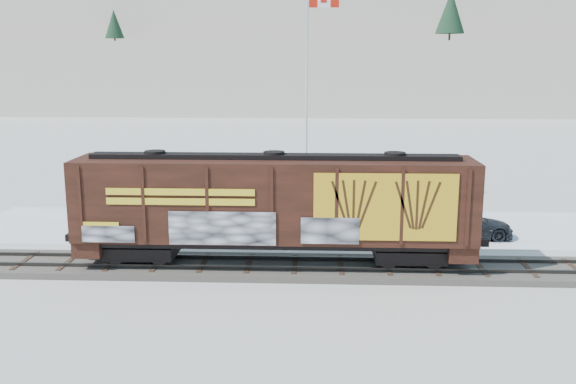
{
  "coord_description": "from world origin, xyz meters",
  "views": [
    {
      "loc": [
        -1.09,
        -26.69,
        9.0
      ],
      "look_at": [
        -2.43,
        3.0,
        2.89
      ],
      "focal_mm": 40.0,
      "sensor_mm": 36.0,
      "label": 1
    }
  ],
  "objects_px": {
    "hopper_railcar": "(274,203)",
    "car_white": "(401,216)",
    "car_silver": "(279,219)",
    "car_dark": "(464,224)",
    "flagpole": "(308,128)"
  },
  "relations": [
    {
      "from": "flagpole",
      "to": "car_white",
      "type": "xyz_separation_m",
      "value": [
        5.08,
        -5.01,
        -4.2
      ]
    },
    {
      "from": "hopper_railcar",
      "to": "car_white",
      "type": "relative_size",
      "value": 3.59
    },
    {
      "from": "hopper_railcar",
      "to": "flagpole",
      "type": "relative_size",
      "value": 1.28
    },
    {
      "from": "car_silver",
      "to": "car_dark",
      "type": "distance_m",
      "value": 9.57
    },
    {
      "from": "flagpole",
      "to": "car_dark",
      "type": "relative_size",
      "value": 2.69
    },
    {
      "from": "car_silver",
      "to": "car_white",
      "type": "xyz_separation_m",
      "value": [
        6.52,
        1.28,
        -0.05
      ]
    },
    {
      "from": "hopper_railcar",
      "to": "car_white",
      "type": "bearing_deg",
      "value": 47.87
    },
    {
      "from": "car_silver",
      "to": "car_dark",
      "type": "xyz_separation_m",
      "value": [
        9.57,
        -0.09,
        -0.12
      ]
    },
    {
      "from": "flagpole",
      "to": "car_silver",
      "type": "height_order",
      "value": "flagpole"
    },
    {
      "from": "hopper_railcar",
      "to": "car_dark",
      "type": "bearing_deg",
      "value": 31.05
    },
    {
      "from": "hopper_railcar",
      "to": "car_white",
      "type": "xyz_separation_m",
      "value": [
        6.36,
        7.03,
        -2.22
      ]
    },
    {
      "from": "hopper_railcar",
      "to": "flagpole",
      "type": "height_order",
      "value": "flagpole"
    },
    {
      "from": "flagpole",
      "to": "car_silver",
      "type": "distance_m",
      "value": 7.68
    },
    {
      "from": "hopper_railcar",
      "to": "car_dark",
      "type": "distance_m",
      "value": 11.22
    },
    {
      "from": "flagpole",
      "to": "car_silver",
      "type": "bearing_deg",
      "value": -102.89
    }
  ]
}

